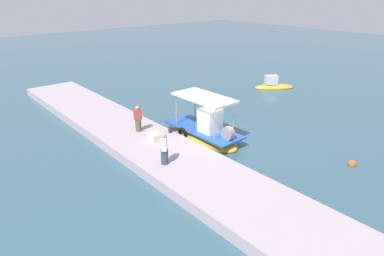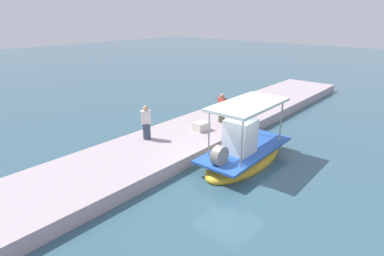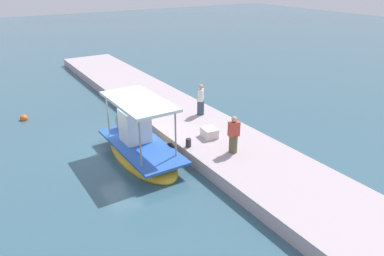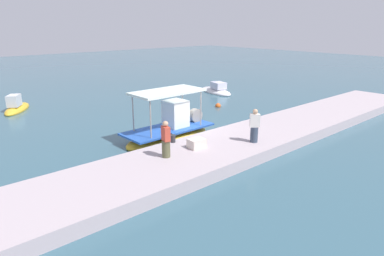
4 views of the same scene
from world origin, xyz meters
TOP-DOWN VIEW (x-y plane):
  - ground_plane at (0.00, 0.00)m, footprint 120.00×120.00m
  - dock_quay at (0.00, -3.61)m, footprint 36.00×4.01m
  - main_fishing_boat at (-1.20, -0.12)m, footprint 5.32×2.22m
  - fisherman_near_bollard at (-3.80, -3.21)m, footprint 0.44×0.51m
  - fisherman_by_crate at (0.61, -4.46)m, footprint 0.52×0.52m
  - mooring_bollard at (-2.37, -1.88)m, footprint 0.24×0.24m
  - cargo_crate at (-2.02, -3.22)m, footprint 0.82×0.68m
  - marker_buoy at (6.31, 3.55)m, footprint 0.42×0.42m
  - moored_boat_near at (-5.56, 12.49)m, footprint 3.07×3.71m

SIDE VIEW (x-z plane):
  - ground_plane at x=0.00m, z-range 0.00..0.00m
  - marker_buoy at x=6.31m, z-range -0.13..0.29m
  - moored_boat_near at x=-5.56m, z-range -0.52..0.95m
  - dock_quay at x=0.00m, z-range 0.00..0.57m
  - main_fishing_boat at x=-1.20m, z-range -1.04..2.04m
  - mooring_bollard at x=-2.37m, z-range 0.57..0.94m
  - cargo_crate at x=-2.02m, z-range 0.57..1.00m
  - fisherman_near_bollard at x=-3.80m, z-range 0.49..2.11m
  - fisherman_by_crate at x=0.61m, z-range 0.49..2.15m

